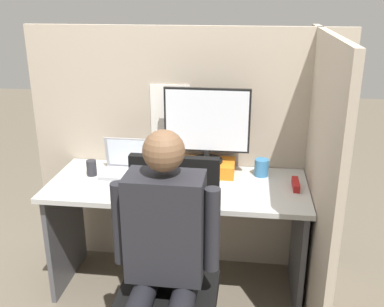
{
  "coord_description": "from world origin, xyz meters",
  "views": [
    {
      "loc": [
        0.4,
        -2.09,
        1.8
      ],
      "look_at": [
        0.11,
        0.16,
        0.98
      ],
      "focal_mm": 42.0,
      "sensor_mm": 36.0,
      "label": 1
    }
  ],
  "objects": [
    {
      "name": "mouse",
      "position": [
        -0.06,
        0.26,
        0.74
      ],
      "size": [
        0.06,
        0.05,
        0.03
      ],
      "color": "gray",
      "rests_on": "desk"
    },
    {
      "name": "coffee_mug",
      "position": [
        0.49,
        0.5,
        0.78
      ],
      "size": [
        0.09,
        0.09,
        0.11
      ],
      "color": "teal",
      "rests_on": "desk"
    },
    {
      "name": "carrot_toy",
      "position": [
        -0.07,
        0.15,
        0.75
      ],
      "size": [
        0.04,
        0.12,
        0.04
      ],
      "color": "orange",
      "rests_on": "desk"
    },
    {
      "name": "paper_box",
      "position": [
        0.15,
        0.49,
        0.77
      ],
      "size": [
        0.35,
        0.21,
        0.08
      ],
      "color": "orange",
      "rests_on": "desk"
    },
    {
      "name": "stapler",
      "position": [
        0.69,
        0.34,
        0.75
      ],
      "size": [
        0.04,
        0.16,
        0.04
      ],
      "color": "#A31919",
      "rests_on": "desk"
    },
    {
      "name": "office_chair",
      "position": [
        0.06,
        -0.28,
        0.54
      ],
      "size": [
        0.52,
        0.56,
        1.06
      ],
      "color": "black",
      "rests_on": "ground"
    },
    {
      "name": "pen_cup",
      "position": [
        -0.54,
        0.37,
        0.77
      ],
      "size": [
        0.06,
        0.06,
        0.1
      ],
      "color": "#28282D",
      "rests_on": "desk"
    },
    {
      "name": "cubicle_panel_back",
      "position": [
        -0.0,
        0.66,
        0.8
      ],
      "size": [
        2.03,
        0.05,
        1.61
      ],
      "color": "tan",
      "rests_on": "ground"
    },
    {
      "name": "laptop",
      "position": [
        -0.32,
        0.42,
        0.77
      ],
      "size": [
        0.32,
        0.2,
        0.22
      ],
      "color": "#99999E",
      "rests_on": "desk"
    },
    {
      "name": "cubicle_panel_right",
      "position": [
        0.79,
        0.25,
        0.8
      ],
      "size": [
        0.04,
        1.26,
        1.61
      ],
      "color": "tan",
      "rests_on": "ground"
    },
    {
      "name": "desk",
      "position": [
        0.0,
        0.32,
        0.55
      ],
      "size": [
        1.53,
        0.64,
        0.73
      ],
      "color": "#B7B7B2",
      "rests_on": "ground"
    },
    {
      "name": "person",
      "position": [
        0.06,
        -0.44,
        0.74
      ],
      "size": [
        0.48,
        0.4,
        1.27
      ],
      "color": "black",
      "rests_on": "ground"
    },
    {
      "name": "monitor",
      "position": [
        0.15,
        0.5,
        1.04
      ],
      "size": [
        0.52,
        0.2,
        0.46
      ],
      "color": "black",
      "rests_on": "paper_box"
    }
  ]
}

